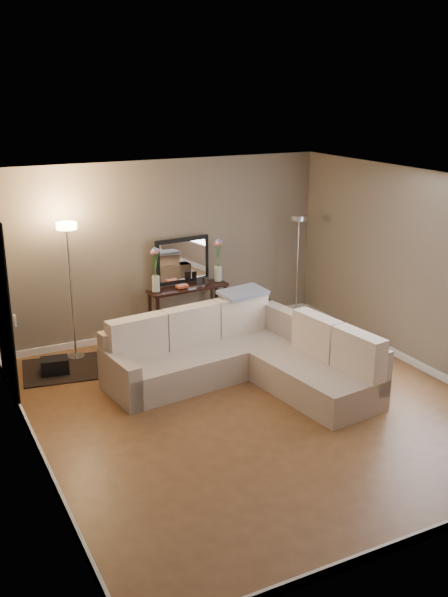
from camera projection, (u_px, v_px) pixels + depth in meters
name	position (u px, v px, depth m)	size (l,w,h in m)	color
floor	(255.00, 407.00, 7.80)	(5.00, 5.50, 0.01)	brown
ceiling	(258.00, 184.00, 7.00)	(5.00, 5.50, 0.01)	white
wall_back	(164.00, 249.00, 9.75)	(5.00, 0.02, 2.60)	#7B6F5F
wall_front	(434.00, 401.00, 5.06)	(5.00, 0.02, 2.60)	#7B6F5F
wall_left	(27.00, 338.00, 6.33)	(0.02, 5.50, 2.60)	#7B6F5F
wall_right	(427.00, 274.00, 8.48)	(0.02, 5.50, 2.60)	#7B6F5F
baseboard_back	(167.00, 329.00, 10.11)	(5.00, 0.03, 0.10)	white
baseboard_front	(417.00, 537.00, 5.46)	(5.00, 0.03, 0.10)	white
baseboard_left	(41.00, 453.00, 6.72)	(0.03, 5.50, 0.10)	white
baseboard_right	(417.00, 364.00, 8.85)	(0.03, 5.50, 0.10)	white
doorway	(3.00, 307.00, 7.85)	(0.02, 1.20, 2.20)	black
switch_plate	(15.00, 320.00, 7.09)	(0.02, 0.08, 0.12)	white
sectional_sofa	(242.00, 356.00, 8.38)	(2.82, 2.53, 0.90)	#C3AF9E
throw_blanket	(243.00, 292.00, 8.93)	(0.64, 0.37, 0.05)	#7E87A3
console_table	(184.00, 309.00, 9.86)	(1.25, 0.43, 0.76)	black
leaning_mirror	(182.00, 260.00, 9.81)	(0.87, 0.11, 0.68)	black
table_decor	(189.00, 284.00, 9.75)	(0.53, 0.13, 0.12)	#C14622
flower_vase_left	(155.00, 273.00, 9.44)	(0.14, 0.12, 0.65)	silver
flower_vase_right	(218.00, 263.00, 9.96)	(0.14, 0.12, 0.65)	silver
floor_lamp_lit	(69.00, 264.00, 8.78)	(0.31, 0.31, 1.89)	silver
floor_lamp_unlit	(298.00, 248.00, 10.21)	(0.26, 0.26, 1.71)	silver
charcoal_rug	(71.00, 368.00, 8.83)	(1.23, 0.93, 0.02)	black
black_bag	(55.00, 366.00, 8.65)	(0.35, 0.25, 0.23)	black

